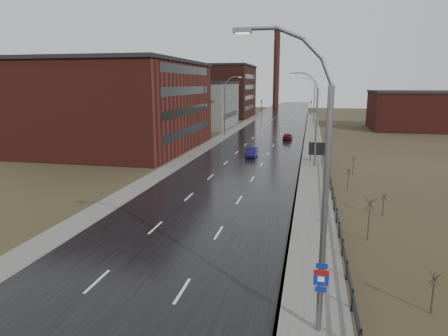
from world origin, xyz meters
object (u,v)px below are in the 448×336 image
at_px(car_near, 252,153).
at_px(car_far, 288,137).
at_px(billboard, 317,149).
at_px(streetlight_main, 317,191).

height_order(car_near, car_far, car_near).
height_order(billboard, car_near, billboard).
distance_m(billboard, car_far, 20.99).
distance_m(streetlight_main, car_far, 57.52).
bearing_deg(car_far, billboard, 106.97).
xyz_separation_m(streetlight_main, car_near, (-8.17, 39.10, -5.41)).
xyz_separation_m(car_near, car_far, (3.89, 18.00, -0.01)).
relative_size(streetlight_main, car_near, 3.07).
relative_size(streetlight_main, car_far, 3.24).
height_order(streetlight_main, billboard, streetlight_main).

